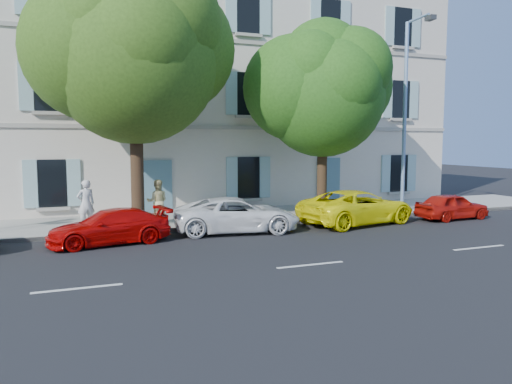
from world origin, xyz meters
name	(u,v)px	position (x,y,z in m)	size (l,w,h in m)	color
ground	(257,238)	(0.00, 0.00, 0.00)	(90.00, 90.00, 0.00)	black
sidewalk	(219,218)	(0.00, 4.45, 0.07)	(36.00, 4.50, 0.15)	#A09E96
kerb	(235,226)	(0.00, 2.28, 0.08)	(36.00, 0.16, 0.16)	#9E998E
building	(185,90)	(0.00, 10.20, 6.00)	(28.00, 7.00, 12.00)	beige
car_red_coupe	(109,227)	(-4.84, 0.89, 0.57)	(1.60, 3.95, 1.15)	#B80605
car_white_coupe	(237,215)	(-0.24, 1.39, 0.65)	(2.15, 4.66, 1.29)	white
car_yellow_supercar	(357,207)	(4.90, 1.30, 0.70)	(2.31, 5.02, 1.39)	#FFF40A
car_red_hatchback	(452,206)	(9.38, 0.85, 0.57)	(1.35, 3.35, 1.14)	#B0130A
tree_left	(134,60)	(-3.59, 3.13, 6.32)	(6.19, 6.19, 9.59)	#3A2819
tree_right	(323,96)	(4.12, 2.86, 5.26)	(5.17, 5.17, 7.97)	#3A2819
street_lamp	(407,105)	(8.16, 2.48, 4.95)	(0.32, 1.81, 8.47)	#7293BF
pedestrian_a	(86,204)	(-5.43, 3.56, 1.05)	(0.65, 0.43, 1.79)	silver
pedestrian_b	(157,202)	(-2.79, 3.50, 1.01)	(0.84, 0.65, 1.72)	#D1C585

